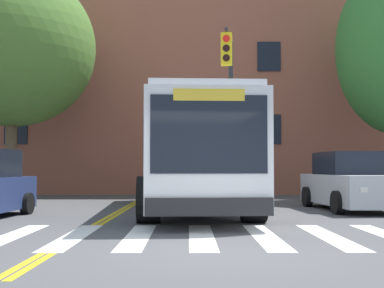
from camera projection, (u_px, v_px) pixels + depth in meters
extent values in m
plane|color=#4C4C4F|center=(214.00, 251.00, 8.40)|extent=(120.00, 120.00, 0.00)
cube|color=white|center=(10.00, 237.00, 10.06)|extent=(0.53, 3.88, 0.01)
cube|color=white|center=(74.00, 236.00, 10.07)|extent=(0.53, 3.88, 0.01)
cube|color=white|center=(138.00, 236.00, 10.08)|extent=(0.53, 3.88, 0.01)
cube|color=white|center=(201.00, 236.00, 10.08)|extent=(0.53, 3.88, 0.01)
cube|color=white|center=(265.00, 236.00, 10.09)|extent=(0.53, 3.88, 0.01)
cube|color=white|center=(328.00, 236.00, 10.10)|extent=(0.53, 3.88, 0.01)
cube|color=gold|center=(145.00, 196.00, 24.10)|extent=(0.12, 36.00, 0.01)
cube|color=gold|center=(148.00, 196.00, 24.10)|extent=(0.12, 36.00, 0.01)
cube|color=white|center=(193.00, 156.00, 16.07)|extent=(3.31, 11.17, 2.61)
cube|color=black|center=(236.00, 147.00, 16.15)|extent=(0.69, 10.13, 0.94)
cube|color=black|center=(149.00, 147.00, 16.00)|extent=(0.69, 10.13, 0.94)
cube|color=black|center=(209.00, 134.00, 10.57)|extent=(2.33, 0.18, 1.56)
cube|color=yellow|center=(209.00, 95.00, 10.60)|extent=(1.42, 0.12, 0.24)
cube|color=#232326|center=(209.00, 207.00, 10.48)|extent=(2.54, 0.27, 0.36)
cube|color=silver|center=(193.00, 110.00, 16.13)|extent=(3.12, 10.72, 0.16)
cylinder|color=black|center=(253.00, 199.00, 12.68)|extent=(0.63, 1.13, 1.10)
cylinder|color=black|center=(149.00, 200.00, 12.54)|extent=(0.63, 1.13, 1.10)
cylinder|color=black|center=(224.00, 189.00, 18.57)|extent=(0.63, 1.13, 1.10)
cylinder|color=black|center=(153.00, 189.00, 18.42)|extent=(0.63, 1.13, 1.10)
cylinder|color=black|center=(221.00, 188.00, 19.66)|extent=(0.63, 1.13, 1.10)
cylinder|color=black|center=(153.00, 188.00, 19.52)|extent=(0.63, 1.13, 1.10)
cylinder|color=black|center=(27.00, 203.00, 14.85)|extent=(0.26, 0.61, 0.60)
cube|color=#B7BABF|center=(351.00, 189.00, 16.34)|extent=(2.21, 4.84, 0.90)
cube|color=black|center=(349.00, 163.00, 16.51)|extent=(1.84, 2.38, 0.69)
cube|color=white|center=(364.00, 190.00, 13.94)|extent=(0.20, 0.06, 0.14)
cylinder|color=black|center=(337.00, 203.00, 14.80)|extent=(0.27, 0.68, 0.66)
cylinder|color=black|center=(363.00, 196.00, 17.85)|extent=(0.27, 0.68, 0.66)
cylinder|color=black|center=(307.00, 197.00, 17.71)|extent=(0.27, 0.68, 0.66)
cube|color=black|center=(215.00, 182.00, 24.45)|extent=(2.35, 4.51, 0.87)
cube|color=black|center=(215.00, 165.00, 24.61)|extent=(1.87, 2.27, 0.71)
cube|color=white|center=(222.00, 182.00, 22.22)|extent=(0.20, 0.07, 0.14)
cube|color=white|center=(197.00, 182.00, 22.38)|extent=(0.20, 0.07, 0.14)
cylinder|color=black|center=(233.00, 190.00, 22.98)|extent=(0.31, 0.68, 0.66)
cylinder|color=black|center=(191.00, 190.00, 23.25)|extent=(0.31, 0.68, 0.66)
cylinder|color=black|center=(237.00, 188.00, 25.62)|extent=(0.31, 0.68, 0.66)
cylinder|color=black|center=(199.00, 187.00, 25.89)|extent=(0.31, 0.68, 0.66)
cylinder|color=#28282D|center=(231.00, 122.00, 19.36)|extent=(0.16, 0.16, 5.88)
cylinder|color=#28282D|center=(229.00, 41.00, 17.93)|extent=(0.44, 3.11, 0.11)
cube|color=yellow|center=(226.00, 49.00, 16.51)|extent=(0.37, 0.31, 1.00)
cylinder|color=red|center=(226.00, 38.00, 16.37)|extent=(0.22, 0.05, 0.22)
cylinder|color=black|center=(226.00, 48.00, 16.36)|extent=(0.22, 0.05, 0.22)
cylinder|color=black|center=(226.00, 58.00, 16.35)|extent=(0.22, 0.05, 0.22)
cylinder|color=brown|center=(11.00, 157.00, 21.04)|extent=(0.46, 0.46, 3.41)
ellipsoid|color=#4C752D|center=(13.00, 47.00, 21.23)|extent=(8.40, 8.71, 6.36)
cube|color=#9E5642|center=(257.00, 81.00, 30.23)|extent=(30.02, 9.81, 12.38)
cube|color=black|center=(16.00, 129.00, 25.28)|extent=(1.10, 0.06, 1.40)
cube|color=black|center=(269.00, 129.00, 25.17)|extent=(1.10, 0.06, 1.40)
cube|color=black|center=(17.00, 57.00, 25.43)|extent=(1.10, 0.06, 1.40)
cube|color=black|center=(269.00, 56.00, 25.32)|extent=(1.10, 0.06, 1.40)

